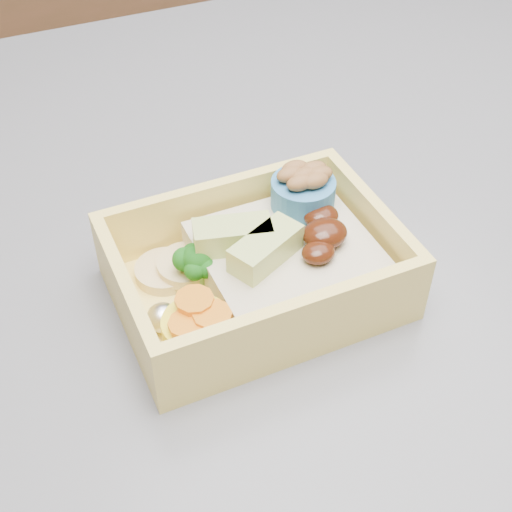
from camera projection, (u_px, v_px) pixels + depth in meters
name	position (u px, v px, depth m)	size (l,w,h in m)	color
bento_box	(263.00, 265.00, 0.46)	(0.18, 0.13, 0.06)	#F7D866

